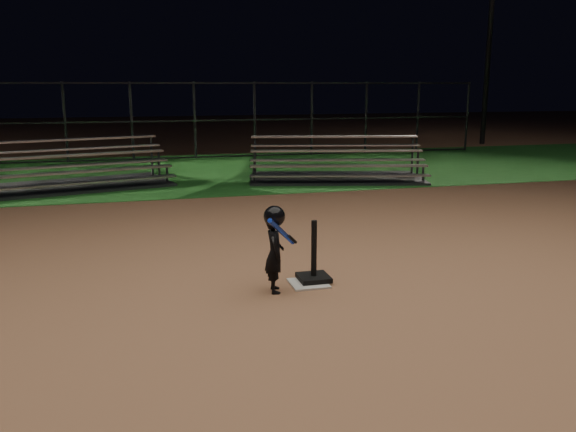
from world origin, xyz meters
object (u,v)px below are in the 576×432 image
Objects in this scene: bleacher_left at (70,178)px; bleacher_right at (336,171)px; home_plate at (309,283)px; child_batter at (275,246)px; light_pole_right at (492,18)px; batting_tee at (314,269)px.

bleacher_left is 1.04× the size of bleacher_right.
child_batter reaches higher than home_plate.
bleacher_left reaches higher than home_plate.
light_pole_right is at bearing 9.57° from bleacher_left.
child_batter is 8.78m from bleacher_left.
batting_tee is 0.09× the size of light_pole_right.
bleacher_left is at bearing -170.74° from bleacher_right.
light_pole_right is (11.91, 14.87, 4.78)m from batting_tee.
child_batter reaches higher than batting_tee.
home_plate is at bearing -67.40° from child_batter.
bleacher_left is at bearing -156.14° from light_pole_right.
bleacher_left reaches higher than child_batter.
home_plate is at bearing -139.49° from batting_tee.
batting_tee is at bearing -62.91° from child_batter.
light_pole_right is (12.46, 15.09, 4.39)m from child_batter.
home_plate is 0.43× the size of child_batter.
home_plate is 0.59× the size of batting_tee.
batting_tee is 0.73× the size of child_batter.
bleacher_right is (6.52, -0.45, -0.01)m from bleacher_left.
home_plate is 0.09× the size of bleacher_right.
batting_tee is 0.15× the size of bleacher_left.
light_pole_right is (12.00, 14.94, 4.93)m from home_plate.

